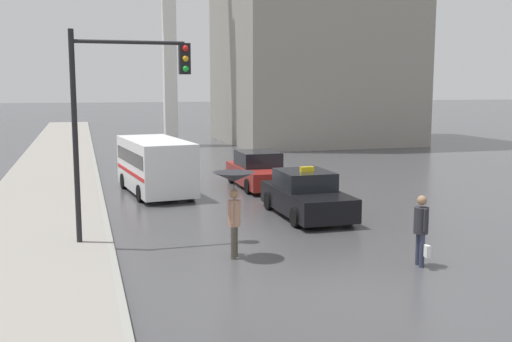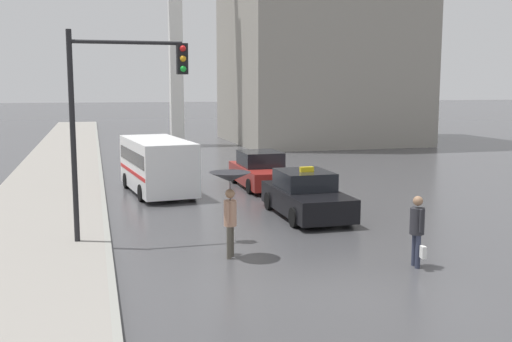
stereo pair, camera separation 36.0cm
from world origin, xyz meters
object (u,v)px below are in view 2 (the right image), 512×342
object	(u,v)px
pedestrian_with_umbrella	(230,190)
pedestrian_man	(417,226)
ambulance_van	(157,163)
taxi	(306,196)
sedan_red	(261,171)
traffic_light	(119,99)

from	to	relation	value
pedestrian_with_umbrella	pedestrian_man	size ratio (longest dim) A/B	1.26
ambulance_van	taxi	bearing A→B (deg)	119.97
sedan_red	ambulance_van	distance (m)	4.35
traffic_light	ambulance_van	bearing A→B (deg)	77.43
pedestrian_with_umbrella	pedestrian_man	world-z (taller)	pedestrian_with_umbrella
pedestrian_with_umbrella	traffic_light	distance (m)	3.82
pedestrian_man	traffic_light	distance (m)	8.06
pedestrian_man	ambulance_van	bearing A→B (deg)	-149.07
taxi	traffic_light	distance (m)	6.99
taxi	pedestrian_with_umbrella	size ratio (longest dim) A/B	2.03
ambulance_van	pedestrian_with_umbrella	world-z (taller)	pedestrian_with_umbrella
ambulance_van	traffic_light	bearing A→B (deg)	70.53
taxi	pedestrian_man	world-z (taller)	pedestrian_man
pedestrian_with_umbrella	traffic_light	xyz separation A→B (m)	(-2.47, 1.95, 2.17)
ambulance_van	traffic_light	size ratio (longest dim) A/B	0.97
taxi	pedestrian_with_umbrella	world-z (taller)	pedestrian_with_umbrella
pedestrian_man	sedan_red	bearing A→B (deg)	-169.47
ambulance_van	traffic_light	xyz separation A→B (m)	(-1.70, -7.61, 2.67)
taxi	pedestrian_man	distance (m)	5.92
taxi	sedan_red	size ratio (longest dim) A/B	0.97
taxi	traffic_light	bearing A→B (deg)	19.10
ambulance_van	pedestrian_with_umbrella	bearing A→B (deg)	87.72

